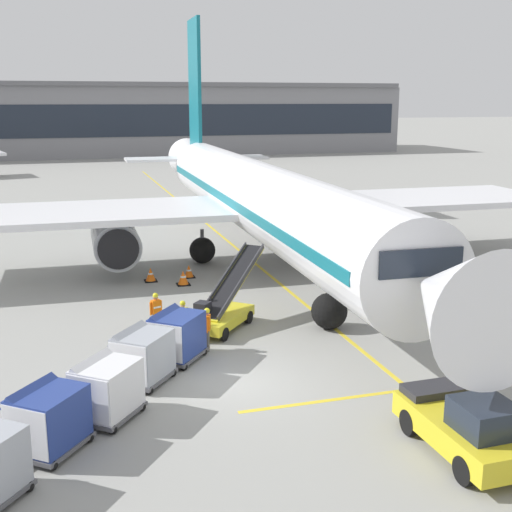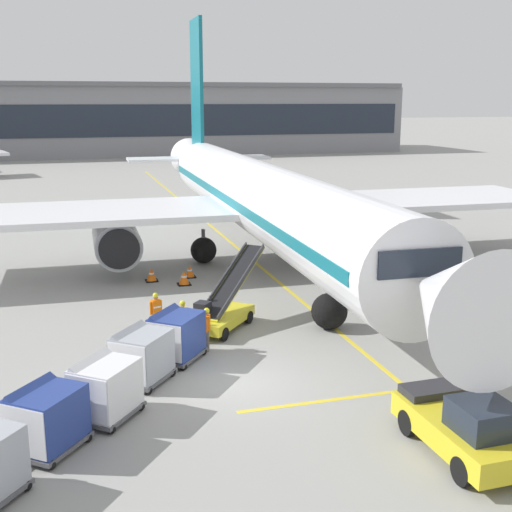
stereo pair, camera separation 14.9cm
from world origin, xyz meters
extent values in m
plane|color=gray|center=(0.00, 0.00, 0.00)|extent=(600.00, 600.00, 0.00)
cylinder|color=white|center=(5.56, 15.37, 4.07)|extent=(4.80, 37.15, 4.03)
cube|color=#146B7A|center=(5.56, 15.37, 4.07)|extent=(4.81, 35.67, 0.48)
cone|color=white|center=(5.13, -5.17, 4.07)|extent=(3.91, 4.11, 3.83)
cone|color=white|center=(6.02, 37.13, 4.37)|extent=(3.56, 6.51, 3.42)
cube|color=white|center=(-4.03, 16.50, 3.46)|extent=(17.76, 7.78, 0.36)
cylinder|color=#93969E|center=(-2.61, 15.73, 2.04)|extent=(2.60, 4.87, 2.50)
cylinder|color=black|center=(-2.66, 13.27, 2.04)|extent=(2.12, 0.16, 2.12)
cube|color=white|center=(15.19, 16.10, 3.46)|extent=(17.76, 7.78, 0.36)
cylinder|color=#93969E|center=(13.74, 15.39, 2.04)|extent=(2.60, 4.87, 2.50)
cylinder|color=black|center=(13.69, 12.93, 2.04)|extent=(2.12, 0.16, 2.12)
cube|color=#146B7A|center=(5.98, 35.52, 10.44)|extent=(0.37, 4.45, 11.12)
cube|color=white|center=(5.98, 35.20, 4.67)|extent=(12.03, 3.22, 0.20)
cube|color=#1E2633|center=(5.19, -2.36, 4.67)|extent=(2.86, 1.87, 0.89)
cylinder|color=#47474C|center=(5.33, 4.25, 1.42)|extent=(0.22, 0.22, 1.27)
sphere|color=black|center=(5.33, 4.25, 0.78)|extent=(1.56, 1.56, 1.56)
cylinder|color=#47474C|center=(2.58, 17.29, 1.42)|extent=(0.22, 0.22, 1.27)
sphere|color=black|center=(2.58, 17.29, 0.78)|extent=(1.56, 1.56, 1.56)
cylinder|color=#47474C|center=(8.62, 17.16, 1.42)|extent=(0.22, 0.22, 1.27)
sphere|color=black|center=(8.62, 17.16, 0.78)|extent=(1.56, 1.56, 1.56)
cube|color=gold|center=(0.88, 5.46, 0.50)|extent=(3.43, 3.62, 0.44)
cube|color=black|center=(-0.01, 4.99, 1.07)|extent=(0.82, 0.82, 0.70)
cylinder|color=#333338|center=(0.44, 5.50, 1.12)|extent=(0.08, 0.08, 0.80)
cube|color=gold|center=(1.64, 6.35, 1.81)|extent=(3.80, 4.22, 2.32)
cube|color=black|center=(1.64, 6.35, 1.90)|extent=(3.60, 4.02, 2.17)
cube|color=#333338|center=(1.97, 6.07, 1.93)|extent=(3.13, 3.63, 2.35)
cube|color=#333338|center=(1.31, 6.64, 1.93)|extent=(3.13, 3.63, 2.35)
cylinder|color=black|center=(2.21, 5.89, 0.28)|extent=(0.52, 0.56, 0.56)
cylinder|color=black|center=(1.09, 6.85, 0.28)|extent=(0.52, 0.56, 0.56)
cylinder|color=black|center=(0.66, 4.08, 0.28)|extent=(0.52, 0.56, 0.56)
cylinder|color=black|center=(-0.46, 5.04, 0.28)|extent=(0.52, 0.56, 0.56)
cube|color=#515156|center=(-1.49, 2.58, 0.21)|extent=(2.50, 2.56, 0.12)
cylinder|color=#4C4C51|center=(-2.34, 1.52, 0.20)|extent=(0.49, 0.59, 0.07)
cube|color=navy|center=(-1.49, 2.58, 1.02)|extent=(2.36, 2.42, 1.50)
cube|color=navy|center=(-1.82, 2.83, 1.54)|extent=(1.79, 1.96, 0.74)
cube|color=silver|center=(-2.10, 1.82, 1.02)|extent=(1.14, 0.92, 1.38)
sphere|color=black|center=(-2.52, 2.37, 0.15)|extent=(0.30, 0.30, 0.30)
sphere|color=black|center=(-1.46, 1.53, 0.15)|extent=(0.30, 0.30, 0.30)
sphere|color=black|center=(-1.53, 3.62, 0.15)|extent=(0.30, 0.30, 0.30)
sphere|color=black|center=(-0.46, 2.78, 0.15)|extent=(0.30, 0.30, 0.30)
cube|color=#515156|center=(-2.97, 0.91, 0.21)|extent=(2.50, 2.56, 0.12)
cylinder|color=#4C4C51|center=(-3.81, -0.15, 0.20)|extent=(0.49, 0.59, 0.07)
cube|color=#9EA3AD|center=(-2.97, 0.91, 1.02)|extent=(2.36, 2.42, 1.50)
cube|color=#9EA3AD|center=(-3.29, 1.16, 1.54)|extent=(1.79, 1.96, 0.74)
cube|color=silver|center=(-3.57, 0.15, 1.02)|extent=(1.14, 0.92, 1.38)
sphere|color=black|center=(-4.00, 0.70, 0.15)|extent=(0.30, 0.30, 0.30)
sphere|color=black|center=(-2.93, -0.14, 0.15)|extent=(0.30, 0.30, 0.30)
sphere|color=black|center=(-3.00, 1.95, 0.15)|extent=(0.30, 0.30, 0.30)
sphere|color=black|center=(-1.94, 1.11, 0.15)|extent=(0.30, 0.30, 0.30)
cube|color=#515156|center=(-4.36, -1.49, 0.21)|extent=(2.50, 2.56, 0.12)
cylinder|color=#4C4C51|center=(-5.20, -2.54, 0.20)|extent=(0.49, 0.59, 0.07)
cube|color=silver|center=(-4.36, -1.49, 1.02)|extent=(2.36, 2.42, 1.50)
cube|color=silver|center=(-4.68, -1.23, 1.54)|extent=(1.79, 1.96, 0.74)
cube|color=silver|center=(-4.96, -2.24, 1.02)|extent=(1.14, 0.92, 1.38)
sphere|color=black|center=(-5.39, -1.69, 0.15)|extent=(0.30, 0.30, 0.30)
sphere|color=black|center=(-4.33, -2.54, 0.15)|extent=(0.30, 0.30, 0.30)
sphere|color=black|center=(-4.39, -0.44, 0.15)|extent=(0.30, 0.30, 0.30)
sphere|color=black|center=(-3.33, -1.28, 0.15)|extent=(0.30, 0.30, 0.30)
cube|color=#515156|center=(-6.05, -3.04, 0.21)|extent=(2.50, 2.56, 0.12)
cylinder|color=#4C4C51|center=(-6.89, -4.09, 0.20)|extent=(0.49, 0.59, 0.07)
cube|color=navy|center=(-6.05, -3.04, 1.02)|extent=(2.36, 2.42, 1.50)
cube|color=navy|center=(-6.37, -2.78, 1.54)|extent=(1.79, 1.96, 0.74)
cube|color=silver|center=(-6.65, -3.79, 1.02)|extent=(1.14, 0.92, 1.38)
sphere|color=black|center=(-7.08, -3.24, 0.15)|extent=(0.30, 0.30, 0.30)
sphere|color=black|center=(-6.01, -4.08, 0.15)|extent=(0.30, 0.30, 0.30)
sphere|color=black|center=(-6.08, -1.99, 0.15)|extent=(0.30, 0.30, 0.30)
sphere|color=black|center=(-5.02, -2.83, 0.15)|extent=(0.30, 0.30, 0.30)
sphere|color=black|center=(-6.58, -4.94, 0.15)|extent=(0.30, 0.30, 0.30)
cube|color=gold|center=(4.99, -6.35, 0.68)|extent=(2.19, 4.44, 0.70)
cube|color=#1E2633|center=(5.00, -7.12, 1.43)|extent=(1.50, 1.57, 0.80)
cube|color=#28282D|center=(4.95, -4.70, 1.15)|extent=(1.80, 1.00, 0.24)
cylinder|color=black|center=(5.88, -4.96, 0.38)|extent=(0.30, 0.77, 0.76)
cylinder|color=black|center=(4.03, -5.00, 0.38)|extent=(0.30, 0.77, 0.76)
cylinder|color=black|center=(4.09, -7.73, 0.38)|extent=(0.30, 0.77, 0.76)
cylinder|color=black|center=(-1.81, 1.85, 0.43)|extent=(0.15, 0.15, 0.86)
cylinder|color=black|center=(-1.67, 1.97, 0.43)|extent=(0.15, 0.15, 0.86)
cube|color=yellow|center=(-1.74, 1.91, 1.15)|extent=(0.45, 0.43, 0.58)
cube|color=white|center=(-1.82, 2.01, 1.15)|extent=(0.27, 0.23, 0.08)
sphere|color=tan|center=(-1.74, 1.91, 1.56)|extent=(0.21, 0.21, 0.21)
sphere|color=yellow|center=(-1.74, 1.91, 1.63)|extent=(0.23, 0.23, 0.23)
cylinder|color=yellow|center=(-1.93, 1.76, 1.10)|extent=(0.09, 0.09, 0.56)
cylinder|color=yellow|center=(-1.56, 2.06, 1.10)|extent=(0.09, 0.09, 0.56)
cylinder|color=#514C42|center=(-0.24, 3.11, 0.43)|extent=(0.15, 0.15, 0.86)
cylinder|color=#514C42|center=(-0.18, 3.28, 0.43)|extent=(0.15, 0.15, 0.86)
cube|color=orange|center=(-0.21, 3.20, 1.15)|extent=(0.34, 0.44, 0.58)
cube|color=white|center=(-0.33, 3.23, 1.15)|extent=(0.12, 0.33, 0.08)
sphere|color=#9E7051|center=(-0.21, 3.20, 1.56)|extent=(0.21, 0.21, 0.21)
sphere|color=yellow|center=(-0.21, 3.20, 1.63)|extent=(0.23, 0.23, 0.23)
cylinder|color=orange|center=(-0.28, 2.97, 1.10)|extent=(0.09, 0.09, 0.56)
cylinder|color=orange|center=(-0.14, 3.42, 1.10)|extent=(0.09, 0.09, 0.56)
cylinder|color=black|center=(-1.02, 4.36, 0.43)|extent=(0.15, 0.15, 0.86)
cylinder|color=black|center=(-0.86, 4.45, 0.43)|extent=(0.15, 0.15, 0.86)
cube|color=yellow|center=(-0.94, 4.41, 1.15)|extent=(0.45, 0.39, 0.58)
cube|color=white|center=(-1.00, 4.51, 1.15)|extent=(0.30, 0.18, 0.08)
sphere|color=tan|center=(-0.94, 4.41, 1.56)|extent=(0.21, 0.21, 0.21)
sphere|color=yellow|center=(-0.94, 4.41, 1.63)|extent=(0.23, 0.23, 0.23)
cylinder|color=yellow|center=(-1.15, 4.29, 1.10)|extent=(0.09, 0.09, 0.56)
cylinder|color=yellow|center=(-0.73, 4.52, 1.10)|extent=(0.09, 0.09, 0.56)
cylinder|color=#514C42|center=(-1.74, 5.84, 0.43)|extent=(0.15, 0.15, 0.86)
cylinder|color=#514C42|center=(-1.91, 5.78, 0.43)|extent=(0.15, 0.15, 0.86)
cube|color=orange|center=(-1.83, 5.81, 1.15)|extent=(0.44, 0.36, 0.58)
cube|color=white|center=(-1.78, 5.69, 1.15)|extent=(0.32, 0.13, 0.08)
sphere|color=#9E7051|center=(-1.83, 5.81, 1.56)|extent=(0.21, 0.21, 0.21)
sphere|color=yellow|center=(-1.83, 5.81, 1.63)|extent=(0.23, 0.23, 0.23)
cylinder|color=orange|center=(-1.60, 5.89, 1.10)|extent=(0.09, 0.09, 0.56)
cylinder|color=orange|center=(-2.05, 5.72, 1.10)|extent=(0.09, 0.09, 0.56)
cube|color=black|center=(0.60, 12.84, 0.03)|extent=(0.69, 0.69, 0.05)
cone|color=orange|center=(0.60, 12.84, 0.41)|extent=(0.55, 0.55, 0.73)
cylinder|color=white|center=(0.60, 12.84, 0.45)|extent=(0.30, 0.30, 0.09)
cube|color=black|center=(1.17, 14.24, 0.03)|extent=(0.62, 0.62, 0.05)
cone|color=orange|center=(1.17, 14.24, 0.38)|extent=(0.50, 0.50, 0.66)
cylinder|color=white|center=(1.17, 14.24, 0.41)|extent=(0.27, 0.27, 0.08)
cube|color=black|center=(-0.96, 14.03, 0.03)|extent=(0.67, 0.67, 0.05)
cone|color=orange|center=(-0.96, 14.03, 0.40)|extent=(0.53, 0.53, 0.70)
cylinder|color=white|center=(-0.96, 14.03, 0.44)|extent=(0.29, 0.29, 0.08)
cube|color=yellow|center=(5.57, 15.37, 0.00)|extent=(0.20, 110.00, 0.01)
cube|color=yellow|center=(5.56, -2.26, 0.00)|extent=(12.00, 0.20, 0.01)
cube|color=gray|center=(8.59, 102.23, 5.81)|extent=(93.60, 20.34, 11.63)
cube|color=#1E2633|center=(8.59, 92.01, 6.11)|extent=(90.79, 0.10, 5.23)
cube|color=slate|center=(8.59, 100.20, 11.98)|extent=(92.66, 17.29, 0.70)
camera|label=1|loc=(-5.34, -20.84, 9.58)|focal=46.81mm
camera|label=2|loc=(-5.20, -20.88, 9.58)|focal=46.81mm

